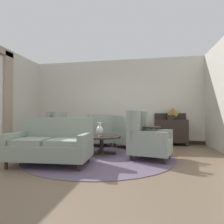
% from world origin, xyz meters
% --- Properties ---
extents(ground, '(8.57, 8.57, 0.00)m').
position_xyz_m(ground, '(0.00, 0.00, 0.00)').
color(ground, brown).
extents(wall_back, '(6.28, 0.08, 2.98)m').
position_xyz_m(wall_back, '(0.00, 2.62, 1.49)').
color(wall_back, beige).
rests_on(wall_back, ground).
extents(wall_left, '(0.08, 3.66, 2.98)m').
position_xyz_m(wall_left, '(-3.06, 0.78, 1.49)').
color(wall_left, beige).
rests_on(wall_left, ground).
extents(baseboard_back, '(6.12, 0.03, 0.12)m').
position_xyz_m(baseboard_back, '(0.00, 2.56, 0.06)').
color(baseboard_back, black).
rests_on(baseboard_back, ground).
extents(area_rug, '(3.47, 3.47, 0.01)m').
position_xyz_m(area_rug, '(0.00, 0.30, 0.01)').
color(area_rug, '#5B4C60').
rests_on(area_rug, ground).
extents(coffee_table, '(0.97, 0.97, 0.46)m').
position_xyz_m(coffee_table, '(-0.01, 0.52, 0.38)').
color(coffee_table, black).
rests_on(coffee_table, ground).
extents(porcelain_vase, '(0.17, 0.17, 0.35)m').
position_xyz_m(porcelain_vase, '(-0.05, 0.48, 0.61)').
color(porcelain_vase, beige).
rests_on(porcelain_vase, coffee_table).
extents(settee, '(1.60, 0.92, 0.93)m').
position_xyz_m(settee, '(-0.78, -0.60, 0.39)').
color(settee, gray).
rests_on(settee, ground).
extents(armchair_far_left, '(1.02, 0.96, 1.07)m').
position_xyz_m(armchair_far_left, '(1.09, 0.17, 0.45)').
color(armchair_far_left, gray).
rests_on(armchair_far_left, ground).
extents(armchair_back_corner, '(1.16, 1.16, 0.96)m').
position_xyz_m(armchair_back_corner, '(0.56, 1.53, 0.41)').
color(armchair_back_corner, gray).
rests_on(armchair_back_corner, ground).
extents(armchair_beside_settee, '(0.86, 0.76, 1.06)m').
position_xyz_m(armchair_beside_settee, '(-1.52, 0.72, 0.44)').
color(armchair_beside_settee, gray).
rests_on(armchair_beside_settee, ground).
extents(armchair_near_window, '(1.05, 1.10, 1.00)m').
position_xyz_m(armchair_near_window, '(-0.36, 1.68, 0.43)').
color(armchair_near_window, gray).
rests_on(armchair_near_window, ground).
extents(side_table, '(0.45, 0.45, 0.70)m').
position_xyz_m(side_table, '(1.21, 0.56, 0.42)').
color(side_table, black).
rests_on(side_table, ground).
extents(sideboard, '(1.03, 0.43, 1.05)m').
position_xyz_m(sideboard, '(1.89, 2.32, 0.48)').
color(sideboard, black).
rests_on(sideboard, ground).
extents(gramophone, '(0.39, 0.48, 0.52)m').
position_xyz_m(gramophone, '(1.94, 2.23, 1.09)').
color(gramophone, black).
rests_on(gramophone, sideboard).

